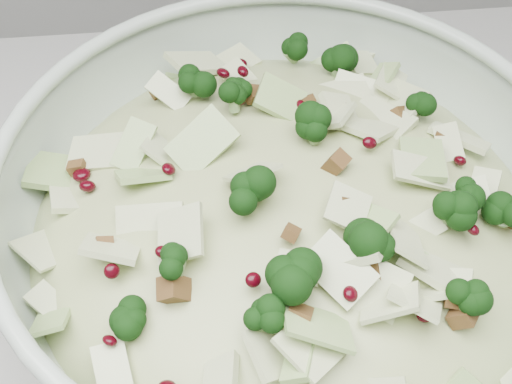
# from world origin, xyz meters

# --- Properties ---
(mixing_bowl) EXTENTS (0.50, 0.50, 0.16)m
(mixing_bowl) POSITION_xyz_m (-0.05, 1.60, 0.98)
(mixing_bowl) COLOR #ACBEAE
(mixing_bowl) RESTS_ON counter
(salad) EXTENTS (0.47, 0.47, 0.16)m
(salad) POSITION_xyz_m (-0.05, 1.60, 1.01)
(salad) COLOR #9FAE77
(salad) RESTS_ON mixing_bowl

